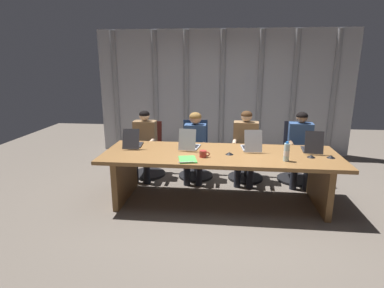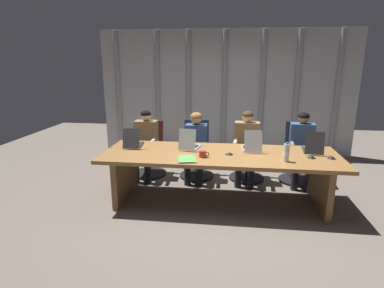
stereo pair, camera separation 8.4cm
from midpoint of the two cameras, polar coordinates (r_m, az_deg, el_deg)
name	(u,v)px [view 1 (the left image)]	position (r m, az deg, el deg)	size (l,w,h in m)	color
ground_plane	(219,201)	(4.63, 4.43, -10.47)	(10.85, 10.85, 0.00)	#6B6056
conference_table	(220,164)	(4.42, 4.59, -3.61)	(3.29, 1.12, 0.74)	olive
curtain_backdrop	(223,93)	(6.82, 5.33, 9.28)	(5.43, 0.17, 2.64)	#B2B2B7
laptop_left_end	(133,143)	(4.76, -11.26, 0.18)	(0.28, 0.45, 0.30)	#2D2D33
laptop_left_mid	(189,145)	(4.56, -0.99, -0.13)	(0.30, 0.43, 0.32)	#A8ADB7
laptop_center	(251,146)	(4.57, 10.27, -0.34)	(0.29, 0.45, 0.32)	#A8ADB7
laptop_right_mid	(312,148)	(4.71, 20.66, -0.61)	(0.29, 0.43, 0.32)	#2D2D33
office_chair_left_end	(148,155)	(5.64, -8.42, -2.00)	(0.60, 0.60, 0.94)	#511E19
office_chair_left_mid	(196,156)	(5.49, 0.24, -2.18)	(0.60, 0.60, 0.98)	navy
office_chair_center	(246,157)	(5.48, 9.42, -2.46)	(0.60, 0.60, 0.97)	black
office_chair_right_mid	(296,159)	(5.59, 18.16, -2.59)	(0.60, 0.60, 0.99)	#2D2D38
person_left_end	(144,141)	(5.41, -9.22, 0.60)	(0.39, 0.55, 1.17)	olive
person_left_mid	(195,142)	(5.25, 0.05, 0.42)	(0.37, 0.55, 1.16)	#335184
person_center	(245,142)	(5.24, 9.31, 0.32)	(0.45, 0.57, 1.20)	olive
person_right_mid	(300,144)	(5.36, 18.85, -0.03)	(0.42, 0.57, 1.19)	#335184
water_bottle_primary	(287,152)	(4.15, 16.40, -1.47)	(0.07, 0.07, 0.25)	silver
coffee_mug_near	(203,154)	(4.17, 1.50, -1.81)	(0.14, 0.10, 0.09)	#B2332D
conference_mic_left_side	(331,157)	(4.52, 23.67, -2.13)	(0.11, 0.11, 0.04)	black
conference_mic_middle	(311,156)	(4.44, 20.54, -2.11)	(0.11, 0.11, 0.04)	black
conference_mic_right_side	(229,153)	(4.31, 6.34, -1.70)	(0.11, 0.11, 0.04)	black
spiral_notepad	(188,160)	(4.05, -1.43, -2.87)	(0.28, 0.35, 0.03)	#4CB74C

